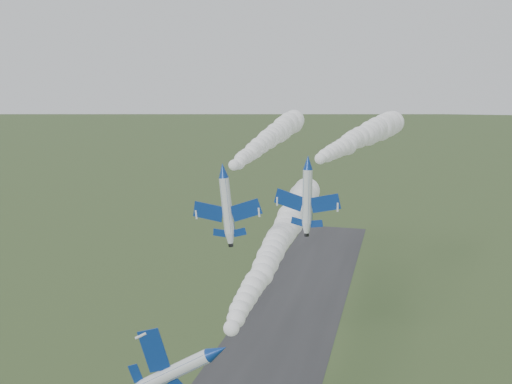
% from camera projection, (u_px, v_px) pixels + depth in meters
% --- Properties ---
extents(jet_lead, '(5.59, 12.82, 9.18)m').
position_uv_depth(jet_lead, '(217.00, 352.00, 57.63)').
color(jet_lead, white).
extents(smoke_trail_jet_lead, '(9.48, 71.25, 5.76)m').
position_uv_depth(smoke_trail_jet_lead, '(281.00, 236.00, 94.06)').
color(smoke_trail_jet_lead, white).
extents(jet_pair_left, '(10.89, 13.16, 3.30)m').
position_uv_depth(jet_pair_left, '(223.00, 170.00, 86.74)').
color(jet_pair_left, white).
extents(smoke_trail_jet_pair_left, '(6.20, 59.06, 5.16)m').
position_uv_depth(smoke_trail_jet_pair_left, '(271.00, 138.00, 117.53)').
color(smoke_trail_jet_pair_left, white).
extents(jet_pair_right, '(10.50, 12.37, 3.05)m').
position_uv_depth(jet_pair_right, '(308.00, 162.00, 84.46)').
color(jet_pair_right, white).
extents(smoke_trail_jet_pair_right, '(15.21, 54.31, 5.38)m').
position_uv_depth(smoke_trail_jet_pair_right, '(362.00, 137.00, 110.73)').
color(smoke_trail_jet_pair_right, white).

